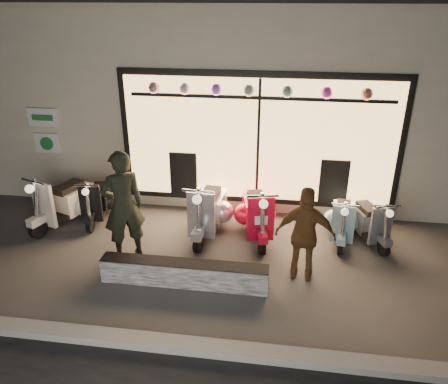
% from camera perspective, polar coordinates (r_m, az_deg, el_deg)
% --- Properties ---
extents(ground, '(40.00, 40.00, 0.00)m').
position_cam_1_polar(ground, '(7.53, -3.11, -9.04)').
color(ground, '#383533').
rests_on(ground, ground).
extents(kerb, '(40.00, 0.25, 0.12)m').
position_cam_1_polar(kerb, '(5.97, -6.97, -19.13)').
color(kerb, slate).
rests_on(kerb, ground).
extents(shop_building, '(10.20, 6.23, 4.20)m').
position_cam_1_polar(shop_building, '(11.38, 1.58, 14.20)').
color(shop_building, beige).
rests_on(shop_building, ground).
extents(graffiti_barrier, '(2.61, 0.28, 0.40)m').
position_cam_1_polar(graffiti_barrier, '(6.92, -5.22, -10.52)').
color(graffiti_barrier, black).
rests_on(graffiti_barrier, ground).
extents(scooter_silver, '(0.56, 1.55, 1.11)m').
position_cam_1_polar(scooter_silver, '(8.25, -1.93, -2.23)').
color(scooter_silver, black).
rests_on(scooter_silver, ground).
extents(scooter_red, '(0.67, 1.48, 1.05)m').
position_cam_1_polar(scooter_red, '(8.20, 4.25, -2.65)').
color(scooter_red, black).
rests_on(scooter_red, ground).
extents(scooter_black, '(0.51, 1.28, 0.91)m').
position_cam_1_polar(scooter_black, '(9.15, -16.08, -0.95)').
color(scooter_black, black).
rests_on(scooter_black, ground).
extents(scooter_cream, '(0.82, 1.50, 1.08)m').
position_cam_1_polar(scooter_cream, '(9.13, -19.68, -1.05)').
color(scooter_cream, black).
rests_on(scooter_cream, ground).
extents(scooter_blue, '(0.49, 1.26, 0.89)m').
position_cam_1_polar(scooter_blue, '(8.37, 15.20, -3.38)').
color(scooter_blue, black).
rests_on(scooter_blue, ground).
extents(scooter_grey, '(0.66, 1.24, 0.89)m').
position_cam_1_polar(scooter_grey, '(8.47, 18.18, -3.47)').
color(scooter_grey, black).
rests_on(scooter_grey, ground).
extents(man, '(0.84, 0.77, 1.92)m').
position_cam_1_polar(man, '(7.40, -13.05, -1.76)').
color(man, black).
rests_on(man, ground).
extents(woman, '(0.95, 0.47, 1.57)m').
position_cam_1_polar(woman, '(6.83, 10.58, -5.53)').
color(woman, brown).
rests_on(woman, ground).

